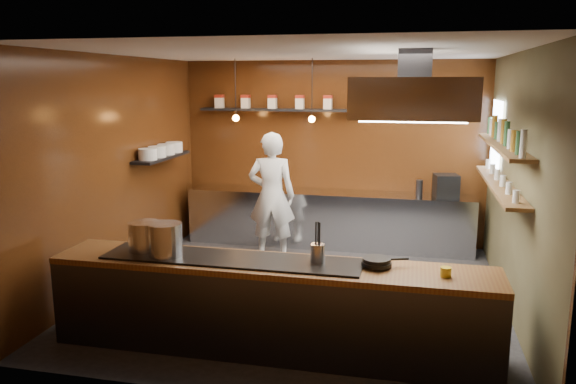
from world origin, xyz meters
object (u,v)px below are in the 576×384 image
(extractor_hood, at_px, (414,96))
(espresso_machine, at_px, (446,186))
(chef, at_px, (272,196))
(stockpot_large, at_px, (165,239))
(stockpot_small, at_px, (144,236))

(extractor_hood, height_order, espresso_machine, extractor_hood)
(extractor_hood, distance_m, chef, 3.08)
(espresso_machine, bearing_deg, stockpot_large, -137.81)
(stockpot_large, relative_size, stockpot_small, 1.05)
(espresso_machine, bearing_deg, stockpot_small, -141.15)
(extractor_hood, xyz_separation_m, chef, (-2.04, 1.73, -1.54))
(stockpot_large, height_order, stockpot_small, stockpot_large)
(stockpot_small, distance_m, chef, 2.97)
(stockpot_small, relative_size, espresso_machine, 0.92)
(stockpot_small, bearing_deg, chef, 78.14)
(extractor_hood, relative_size, stockpot_small, 6.14)
(extractor_hood, height_order, chef, extractor_hood)
(stockpot_large, relative_size, chef, 0.18)
(stockpot_large, xyz_separation_m, espresso_machine, (2.90, 3.83, -0.03))
(stockpot_large, bearing_deg, chef, 83.77)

